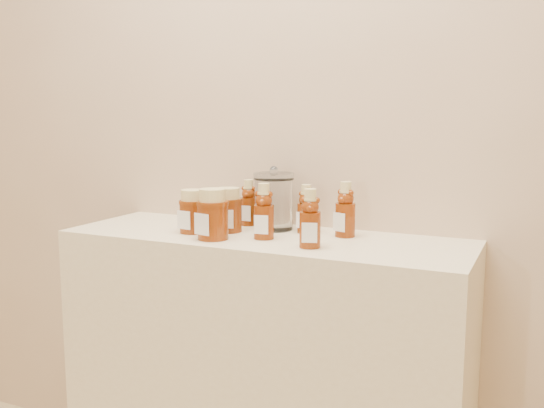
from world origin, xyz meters
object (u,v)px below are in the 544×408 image
at_px(bear_bottle_back_left, 249,200).
at_px(bear_bottle_front_left, 264,208).
at_px(display_table, 264,381).
at_px(glass_canister, 274,199).
at_px(honey_jar_left, 193,211).

xyz_separation_m(bear_bottle_back_left, bear_bottle_front_left, (0.14, -0.17, 0.01)).
distance_m(display_table, bear_bottle_back_left, 0.56).
height_order(bear_bottle_front_left, glass_canister, glass_canister).
relative_size(bear_bottle_back_left, bear_bottle_front_left, 0.92).
distance_m(bear_bottle_front_left, honey_jar_left, 0.23).
xyz_separation_m(display_table, bear_bottle_front_left, (0.02, -0.04, 0.54)).
xyz_separation_m(display_table, bear_bottle_back_left, (-0.12, 0.13, 0.53)).
relative_size(display_table, bear_bottle_back_left, 7.27).
height_order(display_table, bear_bottle_back_left, bear_bottle_back_left).
height_order(bear_bottle_front_left, honey_jar_left, bear_bottle_front_left).
distance_m(honey_jar_left, glass_canister, 0.25).
bearing_deg(glass_canister, bear_bottle_front_left, -76.73).
distance_m(display_table, bear_bottle_front_left, 0.54).
relative_size(bear_bottle_front_left, glass_canister, 0.95).
bearing_deg(display_table, honey_jar_left, -166.95).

